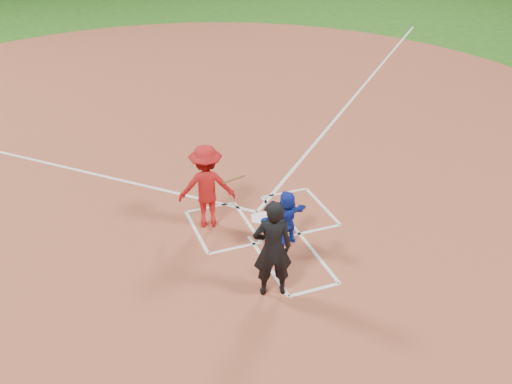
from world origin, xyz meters
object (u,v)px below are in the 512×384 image
object	(u,v)px
home_plate	(262,218)
batter_at_plate	(207,186)
catcher	(287,218)
umpire	(273,249)

from	to	relation	value
home_plate	batter_at_plate	world-z (taller)	batter_at_plate
catcher	home_plate	bearing A→B (deg)	-95.30
catcher	batter_at_plate	bearing A→B (deg)	-56.29
home_plate	umpire	size ratio (longest dim) A/B	0.29
home_plate	batter_at_plate	size ratio (longest dim) A/B	0.30
umpire	batter_at_plate	world-z (taller)	umpire
catcher	batter_at_plate	world-z (taller)	batter_at_plate
catcher	batter_at_plate	xyz separation A→B (m)	(-1.37, 1.33, 0.36)
home_plate	batter_at_plate	xyz separation A→B (m)	(-1.24, 0.23, 0.98)
umpire	catcher	bearing A→B (deg)	-109.92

